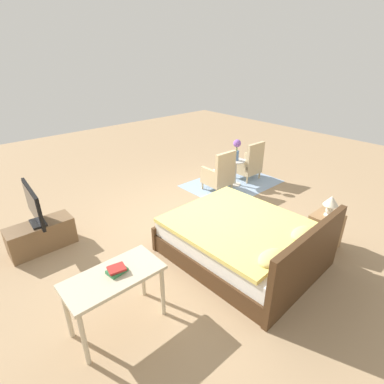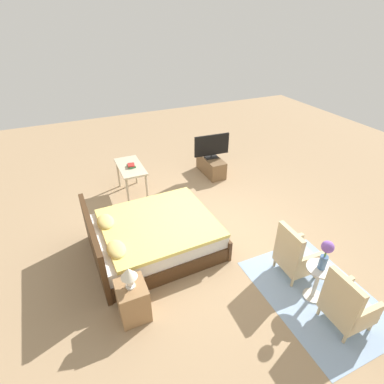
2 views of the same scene
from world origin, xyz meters
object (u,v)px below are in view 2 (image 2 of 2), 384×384
(nightstand, at_px, (133,301))
(table_lamp, at_px, (129,275))
(flower_vase, at_px, (326,252))
(armchair_by_window_right, at_px, (295,256))
(bed, at_px, (152,236))
(side_table, at_px, (318,279))
(book_stack, at_px, (131,166))
(vanity_desk, at_px, (131,170))
(tv_stand, at_px, (211,165))
(armchair_by_window_left, at_px, (347,305))
(tv_flatscreen, at_px, (212,146))

(nightstand, distance_m, table_lamp, 0.50)
(flower_vase, bearing_deg, armchair_by_window_right, -2.27)
(bed, height_order, side_table, bed)
(armchair_by_window_right, xyz_separation_m, book_stack, (3.40, 1.73, 0.37))
(side_table, bearing_deg, vanity_desk, 23.47)
(tv_stand, bearing_deg, flower_vase, 174.57)
(tv_stand, bearing_deg, vanity_desk, 94.46)
(book_stack, bearing_deg, flower_vase, -156.38)
(armchair_by_window_left, height_order, tv_stand, armchair_by_window_left)
(table_lamp, relative_size, tv_flatscreen, 0.36)
(armchair_by_window_left, xyz_separation_m, nightstand, (1.30, 2.55, -0.10))
(bed, height_order, armchair_by_window_right, bed)
(flower_vase, bearing_deg, nightstand, 72.53)
(armchair_by_window_right, distance_m, book_stack, 3.83)
(bed, relative_size, vanity_desk, 2.08)
(table_lamp, distance_m, tv_stand, 4.47)
(tv_flatscreen, bearing_deg, vanity_desk, 94.52)
(flower_vase, relative_size, table_lamp, 1.45)
(tv_stand, bearing_deg, tv_flatscreen, -3.68)
(armchair_by_window_right, height_order, book_stack, armchair_by_window_right)
(armchair_by_window_right, height_order, table_lamp, armchair_by_window_right)
(tv_stand, bearing_deg, bed, 133.65)
(bed, distance_m, side_table, 2.72)
(table_lamp, height_order, book_stack, table_lamp)
(side_table, distance_m, tv_stand, 4.15)
(bed, height_order, table_lamp, bed)
(armchair_by_window_left, distance_m, flower_vase, 0.72)
(nightstand, height_order, table_lamp, table_lamp)
(nightstand, height_order, vanity_desk, vanity_desk)
(armchair_by_window_right, bearing_deg, table_lamp, 83.55)
(tv_flatscreen, height_order, book_stack, tv_flatscreen)
(tv_stand, bearing_deg, armchair_by_window_right, 174.13)
(nightstand, relative_size, vanity_desk, 0.55)
(armchair_by_window_right, xyz_separation_m, vanity_desk, (3.46, 1.74, 0.23))
(nightstand, xyz_separation_m, tv_flatscreen, (3.34, -2.92, 0.48))
(flower_vase, bearing_deg, book_stack, 23.62)
(flower_vase, xyz_separation_m, table_lamp, (0.79, 2.53, -0.11))
(table_lamp, distance_m, tv_flatscreen, 4.43)
(tv_flatscreen, bearing_deg, side_table, 174.58)
(armchair_by_window_right, xyz_separation_m, table_lamp, (0.29, 2.55, 0.40))
(tv_stand, bearing_deg, table_lamp, 138.79)
(tv_flatscreen, relative_size, vanity_desk, 0.88)
(armchair_by_window_right, relative_size, flower_vase, 1.93)
(bed, distance_m, armchair_by_window_right, 2.39)
(bed, relative_size, armchair_by_window_left, 2.36)
(side_table, distance_m, nightstand, 2.65)
(armchair_by_window_right, relative_size, tv_flatscreen, 1.01)
(side_table, bearing_deg, book_stack, 23.62)
(table_lamp, bearing_deg, armchair_by_window_right, -96.45)
(flower_vase, xyz_separation_m, book_stack, (3.91, 1.71, -0.14))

